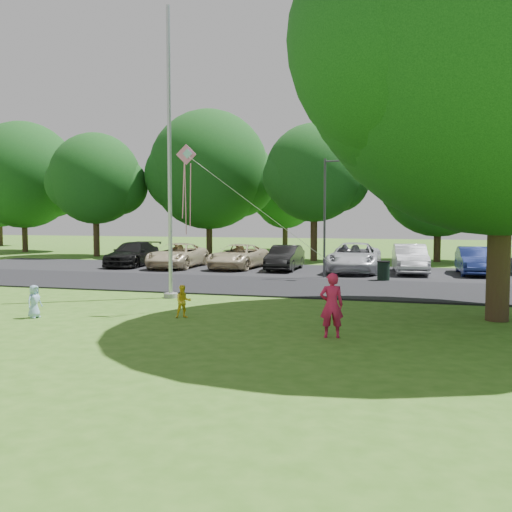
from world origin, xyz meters
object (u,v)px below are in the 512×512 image
(trash_can, at_px, (383,271))
(child_yellow, at_px, (183,301))
(kite, at_px, (189,171))
(woman, at_px, (332,305))
(child_blue, at_px, (34,301))
(big_tree, at_px, (503,39))
(flagpole, at_px, (170,178))
(street_lamp, at_px, (329,207))

(trash_can, bearing_deg, child_yellow, -114.74)
(trash_can, bearing_deg, kite, -117.11)
(woman, xyz_separation_m, child_blue, (-8.42, 0.34, -0.30))
(big_tree, bearing_deg, flagpole, 170.69)
(street_lamp, bearing_deg, big_tree, -47.29)
(flagpole, height_order, child_yellow, flagpole)
(trash_can, xyz_separation_m, kite, (-5.05, -9.87, 3.72))
(flagpole, xyz_separation_m, child_yellow, (1.98, -3.56, -3.70))
(big_tree, bearing_deg, trash_can, 111.40)
(flagpole, relative_size, big_tree, 0.75)
(trash_can, xyz_separation_m, child_blue, (-8.95, -11.83, 0.01))
(woman, relative_size, kite, 0.31)
(woman, distance_m, child_yellow, 4.65)
(big_tree, xyz_separation_m, kite, (-8.51, -1.05, -3.36))
(street_lamp, xyz_separation_m, trash_can, (2.47, -0.40, -2.83))
(street_lamp, distance_m, woman, 12.95)
(big_tree, distance_m, child_yellow, 11.12)
(child_blue, bearing_deg, woman, -78.87)
(big_tree, xyz_separation_m, woman, (-3.98, -3.34, -6.77))
(big_tree, height_order, child_yellow, big_tree)
(flagpole, height_order, big_tree, big_tree)
(street_lamp, bearing_deg, child_blue, -107.95)
(trash_can, xyz_separation_m, woman, (-0.53, -12.16, 0.32))
(child_yellow, bearing_deg, woman, -50.57)
(flagpole, bearing_deg, street_lamp, 59.46)
(flagpole, xyz_separation_m, trash_can, (6.90, 7.12, -3.71))
(trash_can, xyz_separation_m, child_yellow, (-4.92, -10.68, 0.01))
(child_blue, bearing_deg, flagpole, -10.08)
(child_yellow, xyz_separation_m, kite, (-0.13, 0.81, 3.71))
(street_lamp, xyz_separation_m, kite, (-2.58, -10.27, 0.89))
(woman, distance_m, kite, 6.11)
(big_tree, bearing_deg, child_blue, -166.37)
(trash_can, bearing_deg, flagpole, -134.10)
(street_lamp, height_order, woman, street_lamp)
(street_lamp, height_order, child_yellow, street_lamp)
(child_yellow, bearing_deg, big_tree, -19.39)
(woman, relative_size, child_yellow, 1.66)
(woman, distance_m, child_blue, 8.43)
(flagpole, distance_m, child_yellow, 5.50)
(flagpole, xyz_separation_m, big_tree, (10.36, -1.70, 3.37))
(street_lamp, height_order, trash_can, street_lamp)
(trash_can, bearing_deg, big_tree, -68.60)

